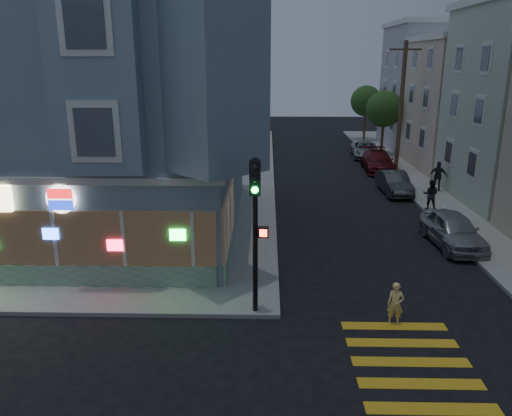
{
  "coord_description": "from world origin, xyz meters",
  "views": [
    {
      "loc": [
        2.56,
        -12.15,
        7.93
      ],
      "look_at": [
        2.14,
        5.49,
        2.64
      ],
      "focal_mm": 35.0,
      "sensor_mm": 36.0,
      "label": 1
    }
  ],
  "objects_px": {
    "street_tree_near": "(384,109)",
    "pedestrian_a": "(431,194)",
    "fire_hydrant": "(444,214)",
    "parked_car_d": "(365,150)",
    "utility_pole": "(401,105)",
    "parked_car_a": "(453,230)",
    "running_child": "(395,304)",
    "parked_car_b": "(394,183)",
    "parked_car_c": "(378,161)",
    "traffic_signal": "(256,212)",
    "street_tree_far": "(366,101)",
    "pedestrian_b": "(438,176)"
  },
  "relations": [
    {
      "from": "street_tree_near",
      "to": "pedestrian_a",
      "type": "bearing_deg",
      "value": -93.18
    },
    {
      "from": "running_child",
      "to": "pedestrian_b",
      "type": "distance_m",
      "value": 17.3
    },
    {
      "from": "pedestrian_a",
      "to": "street_tree_near",
      "type": "bearing_deg",
      "value": -71.28
    },
    {
      "from": "parked_car_c",
      "to": "parked_car_d",
      "type": "relative_size",
      "value": 1.09
    },
    {
      "from": "parked_car_d",
      "to": "traffic_signal",
      "type": "relative_size",
      "value": 0.92
    },
    {
      "from": "street_tree_near",
      "to": "parked_car_c",
      "type": "distance_m",
      "value": 6.93
    },
    {
      "from": "fire_hydrant",
      "to": "running_child",
      "type": "bearing_deg",
      "value": -115.93
    },
    {
      "from": "street_tree_far",
      "to": "traffic_signal",
      "type": "height_order",
      "value": "street_tree_far"
    },
    {
      "from": "running_child",
      "to": "traffic_signal",
      "type": "relative_size",
      "value": 0.28
    },
    {
      "from": "parked_car_c",
      "to": "parked_car_d",
      "type": "distance_m",
      "value": 5.2
    },
    {
      "from": "parked_car_c",
      "to": "fire_hydrant",
      "type": "relative_size",
      "value": 6.09
    },
    {
      "from": "utility_pole",
      "to": "pedestrian_b",
      "type": "bearing_deg",
      "value": -80.78
    },
    {
      "from": "parked_car_b",
      "to": "fire_hydrant",
      "type": "distance_m",
      "value": 6.09
    },
    {
      "from": "street_tree_near",
      "to": "traffic_signal",
      "type": "distance_m",
      "value": 29.57
    },
    {
      "from": "street_tree_far",
      "to": "traffic_signal",
      "type": "bearing_deg",
      "value": -105.57
    },
    {
      "from": "street_tree_near",
      "to": "parked_car_d",
      "type": "height_order",
      "value": "street_tree_near"
    },
    {
      "from": "parked_car_c",
      "to": "parked_car_d",
      "type": "xyz_separation_m",
      "value": [
        0.03,
        5.2,
        -0.09
      ]
    },
    {
      "from": "running_child",
      "to": "parked_car_c",
      "type": "distance_m",
      "value": 22.64
    },
    {
      "from": "running_child",
      "to": "traffic_signal",
      "type": "bearing_deg",
      "value": -172.14
    },
    {
      "from": "street_tree_near",
      "to": "running_child",
      "type": "bearing_deg",
      "value": -101.36
    },
    {
      "from": "pedestrian_b",
      "to": "fire_hydrant",
      "type": "bearing_deg",
      "value": 98.53
    },
    {
      "from": "pedestrian_a",
      "to": "parked_car_d",
      "type": "relative_size",
      "value": 0.36
    },
    {
      "from": "parked_car_a",
      "to": "parked_car_c",
      "type": "xyz_separation_m",
      "value": [
        -0.03,
        15.39,
        -0.02
      ]
    },
    {
      "from": "running_child",
      "to": "fire_hydrant",
      "type": "xyz_separation_m",
      "value": [
        4.77,
        9.81,
        -0.1
      ]
    },
    {
      "from": "pedestrian_a",
      "to": "parked_car_b",
      "type": "xyz_separation_m",
      "value": [
        -0.99,
        3.81,
        -0.3
      ]
    },
    {
      "from": "street_tree_far",
      "to": "running_child",
      "type": "distance_m",
      "value": 36.78
    },
    {
      "from": "street_tree_near",
      "to": "parked_car_c",
      "type": "height_order",
      "value": "street_tree_near"
    },
    {
      "from": "running_child",
      "to": "traffic_signal",
      "type": "distance_m",
      "value": 5.18
    },
    {
      "from": "parked_car_b",
      "to": "parked_car_d",
      "type": "relative_size",
      "value": 0.88
    },
    {
      "from": "parked_car_d",
      "to": "fire_hydrant",
      "type": "relative_size",
      "value": 5.59
    },
    {
      "from": "street_tree_near",
      "to": "parked_car_a",
      "type": "xyz_separation_m",
      "value": [
        -1.5,
        -21.34,
        -3.19
      ]
    },
    {
      "from": "street_tree_far",
      "to": "parked_car_d",
      "type": "relative_size",
      "value": 1.15
    },
    {
      "from": "parked_car_a",
      "to": "fire_hydrant",
      "type": "bearing_deg",
      "value": 75.29
    },
    {
      "from": "parked_car_b",
      "to": "parked_car_d",
      "type": "height_order",
      "value": "parked_car_b"
    },
    {
      "from": "parked_car_a",
      "to": "traffic_signal",
      "type": "height_order",
      "value": "traffic_signal"
    },
    {
      "from": "utility_pole",
      "to": "parked_car_d",
      "type": "relative_size",
      "value": 1.95
    },
    {
      "from": "utility_pole",
      "to": "parked_car_a",
      "type": "relative_size",
      "value": 2.05
    },
    {
      "from": "running_child",
      "to": "fire_hydrant",
      "type": "distance_m",
      "value": 10.9
    },
    {
      "from": "pedestrian_a",
      "to": "parked_car_d",
      "type": "xyz_separation_m",
      "value": [
        -0.6,
        15.45,
        -0.33
      ]
    },
    {
      "from": "traffic_signal",
      "to": "fire_hydrant",
      "type": "relative_size",
      "value": 6.04
    },
    {
      "from": "running_child",
      "to": "parked_car_d",
      "type": "height_order",
      "value": "running_child"
    },
    {
      "from": "utility_pole",
      "to": "street_tree_far",
      "type": "height_order",
      "value": "utility_pole"
    },
    {
      "from": "parked_car_c",
      "to": "traffic_signal",
      "type": "height_order",
      "value": "traffic_signal"
    },
    {
      "from": "pedestrian_a",
      "to": "running_child",
      "type": "bearing_deg",
      "value": 90.24
    },
    {
      "from": "pedestrian_a",
      "to": "fire_hydrant",
      "type": "bearing_deg",
      "value": 111.9
    },
    {
      "from": "utility_pole",
      "to": "parked_car_b",
      "type": "distance_m",
      "value": 7.79
    },
    {
      "from": "street_tree_near",
      "to": "parked_car_b",
      "type": "distance_m",
      "value": 12.95
    },
    {
      "from": "street_tree_far",
      "to": "parked_car_a",
      "type": "xyz_separation_m",
      "value": [
        -1.5,
        -29.34,
        -3.19
      ]
    },
    {
      "from": "pedestrian_a",
      "to": "parked_car_d",
      "type": "bearing_deg",
      "value": -65.88
    },
    {
      "from": "running_child",
      "to": "pedestrian_a",
      "type": "distance_m",
      "value": 12.92
    }
  ]
}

